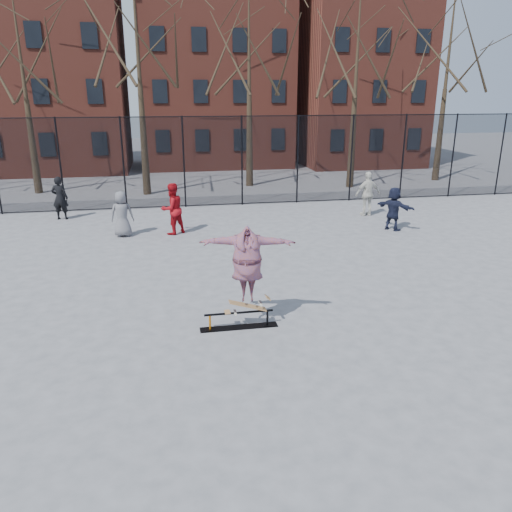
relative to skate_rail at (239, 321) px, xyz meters
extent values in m
plane|color=slate|center=(0.85, -0.46, -0.15)|extent=(100.00, 100.00, 0.00)
cube|color=black|center=(0.00, 0.00, -0.14)|extent=(1.73, 0.26, 0.01)
cylinder|color=orange|center=(-0.64, 0.00, 0.03)|extent=(0.04, 0.04, 0.36)
cylinder|color=black|center=(0.64, 0.00, 0.03)|extent=(0.04, 0.04, 0.36)
cylinder|color=black|center=(0.00, 0.00, 0.21)|extent=(1.52, 0.05, 0.05)
imported|color=#49388E|center=(0.20, 0.00, 1.17)|extent=(2.12, 0.92, 1.67)
imported|color=black|center=(-5.65, 11.13, 0.73)|extent=(0.69, 0.51, 1.75)
imported|color=#A70E16|center=(-1.22, 8.06, 0.78)|extent=(1.15, 1.09, 1.87)
imported|color=beige|center=(6.87, 9.44, 0.78)|extent=(1.12, 0.56, 1.85)
imported|color=#1A1E34|center=(6.93, 7.11, 0.67)|extent=(1.29, 1.50, 1.63)
imported|color=slate|center=(-3.00, 8.05, 0.67)|extent=(0.81, 0.53, 1.65)
cylinder|color=black|center=(-5.75, 12.54, 1.85)|extent=(0.07, 0.07, 4.00)
cylinder|color=black|center=(-3.15, 12.54, 1.85)|extent=(0.07, 0.07, 4.00)
cylinder|color=black|center=(-0.55, 12.54, 1.85)|extent=(0.07, 0.07, 4.00)
cylinder|color=black|center=(2.05, 12.54, 1.85)|extent=(0.07, 0.07, 4.00)
cylinder|color=black|center=(4.65, 12.54, 1.85)|extent=(0.07, 0.07, 4.00)
cylinder|color=black|center=(7.25, 12.54, 1.85)|extent=(0.07, 0.07, 4.00)
cylinder|color=black|center=(9.85, 12.54, 1.85)|extent=(0.07, 0.07, 4.00)
cylinder|color=black|center=(12.45, 12.54, 1.85)|extent=(0.07, 0.07, 4.00)
cylinder|color=black|center=(15.05, 12.54, 1.85)|extent=(0.07, 0.07, 4.00)
cube|color=black|center=(0.85, 12.54, 1.85)|extent=(34.00, 0.01, 4.00)
cylinder|color=black|center=(0.85, 12.54, 3.81)|extent=(34.00, 0.04, 0.04)
cone|color=black|center=(-7.65, 17.34, 2.16)|extent=(0.40, 0.40, 4.62)
cone|color=black|center=(-2.15, 16.04, 2.16)|extent=(0.40, 0.40, 4.62)
cone|color=black|center=(3.35, 17.34, 2.16)|extent=(0.40, 0.40, 4.62)
cone|color=black|center=(8.85, 16.04, 2.16)|extent=(0.40, 0.40, 4.62)
cone|color=black|center=(14.35, 17.34, 2.16)|extent=(0.40, 0.40, 4.62)
cube|color=brown|center=(-8.15, 25.54, 5.85)|extent=(9.00, 7.00, 12.00)
cube|color=brown|center=(2.35, 25.54, 6.35)|extent=(10.00, 7.00, 13.00)
cube|color=brown|center=(12.35, 25.54, 5.35)|extent=(8.00, 7.00, 11.00)
camera|label=1|loc=(-1.44, -9.90, 4.81)|focal=35.00mm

